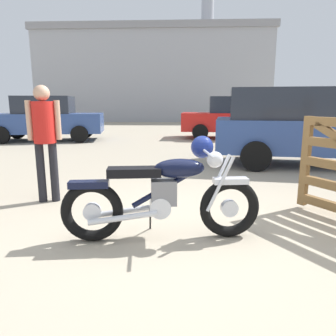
% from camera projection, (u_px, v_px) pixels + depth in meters
% --- Properties ---
extents(ground_plane, '(80.00, 80.00, 0.00)m').
position_uv_depth(ground_plane, '(181.00, 231.00, 3.57)').
color(ground_plane, tan).
extents(vintage_motorcycle, '(2.07, 0.73, 1.07)m').
position_uv_depth(vintage_motorcycle, '(167.00, 193.00, 3.32)').
color(vintage_motorcycle, black).
rests_on(vintage_motorcycle, ground_plane).
extents(bystander, '(0.45, 0.30, 1.66)m').
position_uv_depth(bystander, '(44.00, 132.00, 4.47)').
color(bystander, black).
rests_on(bystander, ground_plane).
extents(dark_sedan_left, '(4.27, 2.06, 1.67)m').
position_uv_depth(dark_sedan_left, '(234.00, 118.00, 12.86)').
color(dark_sedan_left, black).
rests_on(dark_sedan_left, ground_plane).
extents(white_estate_far, '(4.44, 2.50, 1.67)m').
position_uv_depth(white_estate_far, '(46.00, 119.00, 12.03)').
color(white_estate_far, black).
rests_on(white_estate_far, ground_plane).
extents(silver_sedan_mid, '(4.87, 2.37, 1.74)m').
position_uv_depth(silver_sedan_mid, '(317.00, 124.00, 7.15)').
color(silver_sedan_mid, black).
rests_on(silver_sedan_mid, ground_plane).
extents(red_hatchback_near, '(3.94, 1.91, 1.78)m').
position_uv_depth(red_hatchback_near, '(304.00, 113.00, 15.47)').
color(red_hatchback_near, black).
rests_on(red_hatchback_near, ground_plane).
extents(industrial_building, '(18.45, 13.84, 15.64)m').
position_uv_depth(industrial_building, '(158.00, 79.00, 29.83)').
color(industrial_building, '#9EA0A8').
rests_on(industrial_building, ground_plane).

